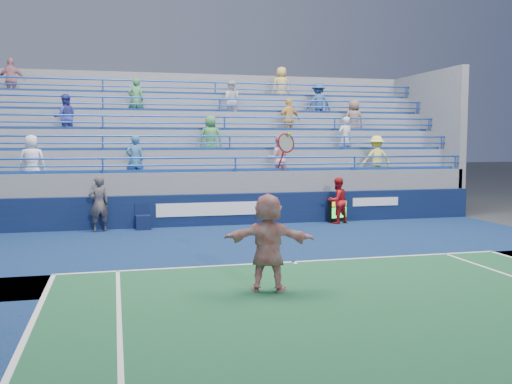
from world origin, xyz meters
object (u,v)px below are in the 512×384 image
object	(u,v)px
tennis_player	(268,242)
line_judge	(99,204)
ball_girl	(337,201)
serve_speed_board	(341,210)
judge_chair	(143,221)

from	to	relation	value
tennis_player	line_judge	xyz separation A→B (m)	(-3.36, 8.39, -0.06)
ball_girl	line_judge	bearing A→B (deg)	-20.02
tennis_player	line_judge	world-z (taller)	tennis_player
serve_speed_board	tennis_player	world-z (taller)	tennis_player
tennis_player	ball_girl	world-z (taller)	tennis_player
serve_speed_board	line_judge	bearing A→B (deg)	-177.60
line_judge	ball_girl	xyz separation A→B (m)	(8.15, -0.08, -0.09)
line_judge	ball_girl	distance (m)	8.15
serve_speed_board	ball_girl	size ratio (longest dim) A/B	0.72
serve_speed_board	ball_girl	world-z (taller)	ball_girl
judge_chair	tennis_player	xyz separation A→B (m)	(1.97, -8.55, 0.69)
judge_chair	ball_girl	bearing A→B (deg)	-2.02
judge_chair	line_judge	world-z (taller)	line_judge
judge_chair	ball_girl	size ratio (longest dim) A/B	0.52
tennis_player	ball_girl	bearing A→B (deg)	60.02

